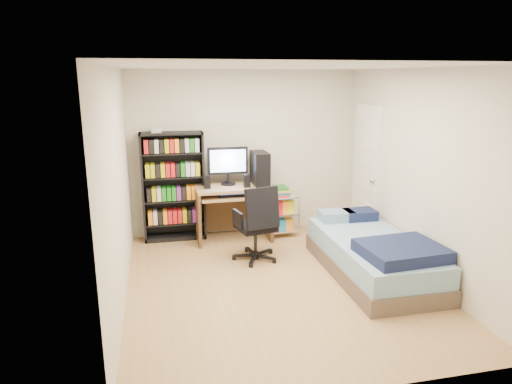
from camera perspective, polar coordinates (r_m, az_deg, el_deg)
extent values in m
cube|color=#A48252|center=(5.57, 2.74, -11.49)|extent=(3.50, 4.00, 0.04)
cube|color=silver|center=(5.02, 3.09, 15.63)|extent=(3.50, 4.00, 0.04)
cube|color=beige|center=(7.08, -1.41, 4.92)|extent=(3.50, 0.04, 2.50)
cube|color=beige|center=(3.32, 12.15, -6.32)|extent=(3.50, 0.04, 2.50)
cube|color=beige|center=(4.99, -17.10, 0.31)|extent=(0.04, 4.00, 2.50)
cube|color=beige|center=(5.86, 19.86, 2.10)|extent=(0.04, 4.00, 2.50)
cube|color=black|center=(6.87, -10.28, 0.65)|extent=(0.91, 0.30, 1.62)
cube|color=black|center=(7.02, -10.08, -3.77)|extent=(0.85, 0.28, 0.02)
cube|color=red|center=(6.97, -10.12, -2.89)|extent=(0.79, 0.24, 0.19)
cube|color=black|center=(6.92, -10.21, -0.98)|extent=(0.85, 0.28, 0.02)
cube|color=#1C88C9|center=(6.88, -10.25, -0.07)|extent=(0.79, 0.24, 0.19)
cube|color=black|center=(6.83, -10.34, 1.88)|extent=(0.85, 0.28, 0.02)
cube|color=gold|center=(6.80, -10.38, 2.82)|extent=(0.79, 0.24, 0.19)
cube|color=black|center=(6.77, -10.47, 4.81)|extent=(0.85, 0.28, 0.02)
cube|color=#1B7D1B|center=(6.74, -10.51, 5.77)|extent=(0.79, 0.24, 0.19)
cube|color=silver|center=(6.72, -12.34, 7.55)|extent=(0.14, 0.13, 0.07)
cube|color=#9F7D52|center=(6.74, -2.88, 0.56)|extent=(1.10, 0.61, 0.04)
cube|color=#3B2C20|center=(6.78, -7.25, -3.06)|extent=(0.04, 0.61, 0.78)
cube|color=#3B2C20|center=(6.95, 1.46, -2.53)|extent=(0.04, 0.61, 0.78)
cube|color=#3B2C20|center=(7.11, -3.22, -1.98)|extent=(1.06, 0.03, 0.72)
cube|color=#9F7D52|center=(6.68, -2.75, -0.53)|extent=(0.99, 0.50, 0.03)
cube|color=black|center=(6.65, -2.72, -0.35)|extent=(0.48, 0.17, 0.03)
cube|color=black|center=(6.77, -3.56, 3.95)|extent=(0.59, 0.06, 0.40)
cube|color=silver|center=(6.74, -3.52, 3.90)|extent=(0.53, 0.01, 0.33)
cube|color=black|center=(6.81, 0.49, 3.01)|extent=(0.22, 0.46, 0.48)
cube|color=black|center=(6.61, -6.12, 1.25)|extent=(0.09, 0.09, 0.19)
cube|color=black|center=(6.64, -1.14, 1.39)|extent=(0.09, 0.09, 0.19)
cylinder|color=black|center=(6.15, -0.08, -6.10)|extent=(0.05, 0.05, 0.37)
cube|color=black|center=(6.08, -0.08, -4.31)|extent=(0.55, 0.55, 0.08)
cube|color=black|center=(5.81, 0.78, -2.04)|extent=(0.46, 0.23, 0.53)
cube|color=black|center=(5.94, -2.28, -3.40)|extent=(0.10, 0.29, 0.21)
cube|color=black|center=(6.14, 2.04, -2.81)|extent=(0.10, 0.29, 0.21)
cylinder|color=white|center=(6.82, 1.74, -3.49)|extent=(0.02, 0.02, 0.64)
cylinder|color=white|center=(6.96, 5.42, -3.18)|extent=(0.02, 0.02, 0.64)
cylinder|color=white|center=(7.12, 1.00, -2.71)|extent=(0.02, 0.02, 0.64)
cylinder|color=white|center=(7.26, 4.54, -2.43)|extent=(0.02, 0.02, 0.64)
cube|color=white|center=(7.11, 3.16, -4.70)|extent=(0.48, 0.35, 0.02)
cube|color=white|center=(7.02, 3.19, -2.59)|extent=(0.48, 0.35, 0.02)
cube|color=white|center=(6.95, 3.22, -0.51)|extent=(0.48, 0.35, 0.02)
cube|color=#B32719|center=(6.93, 3.22, 0.15)|extent=(0.21, 0.26, 0.15)
cube|color=brown|center=(5.94, 14.26, -8.94)|extent=(1.03, 2.06, 0.21)
cube|color=#7DA4BB|center=(5.85, 14.39, -6.90)|extent=(0.99, 2.02, 0.25)
cube|color=#141C3F|center=(5.35, 17.72, -7.06)|extent=(0.92, 0.78, 0.14)
cube|color=#93AFD1|center=(6.44, 10.00, -2.93)|extent=(0.46, 0.31, 0.13)
cube|color=#141C3F|center=(6.55, 12.83, -2.76)|extent=(0.43, 0.31, 0.13)
cube|color=#381F12|center=(5.77, 14.70, -5.86)|extent=(0.29, 0.23, 0.02)
cube|color=silver|center=(7.04, 13.61, 2.40)|extent=(0.05, 0.80, 2.00)
sphere|color=#B9B9BD|center=(6.75, 14.33, 1.42)|extent=(0.08, 0.08, 0.08)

